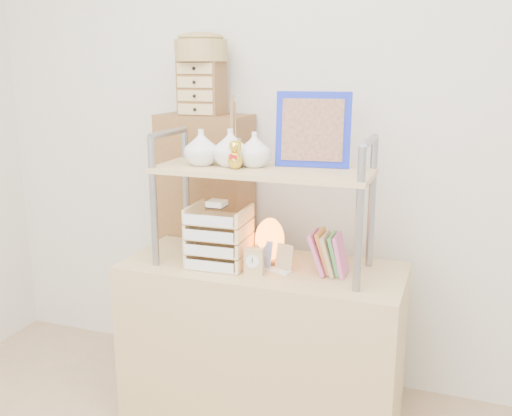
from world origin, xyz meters
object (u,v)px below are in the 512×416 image
Objects in this scene: desk at (262,345)px; letter_tray at (218,240)px; cabinet at (207,246)px; salt_lamp at (270,241)px.

letter_tray is (-0.18, -0.07, 0.49)m from desk.
desk is 4.20× the size of letter_tray.
cabinet is (-0.43, 0.37, 0.30)m from desk.
letter_tray is (0.25, -0.44, 0.19)m from cabinet.
cabinet is at bearing 139.30° from desk.
letter_tray is at bearing -154.34° from salt_lamp.
cabinet is 4.72× the size of letter_tray.
desk is at bearing 20.26° from letter_tray.
cabinet reaches higher than desk.
desk is 5.91× the size of salt_lamp.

